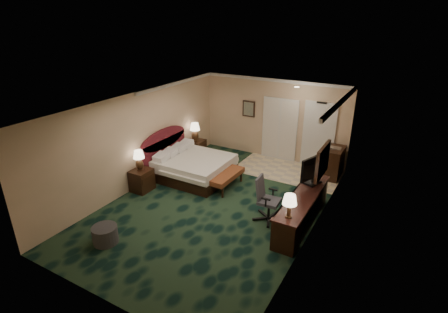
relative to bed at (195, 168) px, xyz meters
The scene contains 25 objects.
floor 1.81m from the bed, 38.33° to the right, with size 5.00×7.50×0.00m, color black.
ceiling 2.98m from the bed, 38.33° to the right, with size 5.00×7.50×0.00m, color silver.
wall_back 3.16m from the bed, 62.06° to the left, with size 5.00×0.00×2.70m, color tan.
wall_front 5.16m from the bed, 73.91° to the right, with size 5.00×0.00×2.70m, color tan.
wall_left 1.87m from the bed, 134.76° to the right, with size 0.00×7.50×2.70m, color tan.
wall_right 4.19m from the bed, 15.85° to the right, with size 0.00×7.50×2.70m, color tan.
crown_molding 2.94m from the bed, 38.33° to the right, with size 5.00×7.50×0.10m, color silver, non-canonical shape.
tile_patch 2.93m from the bed, 37.91° to the left, with size 3.20×1.70×0.01m, color #BBAF98.
headboard 1.11m from the bed, behind, with size 0.12×2.00×1.40m, color #4A0913, non-canonical shape.
entry_door 4.01m from the bed, 41.51° to the left, with size 1.02×0.06×2.18m, color silver.
closet_doors 3.17m from the bed, 57.60° to the left, with size 1.20×0.06×2.10m, color silver.
wall_art 2.94m from the bed, 79.10° to the left, with size 0.45×0.06×0.55m, color #50665F.
wall_mirror 4.09m from the bed, ahead, with size 0.05×0.95×0.75m, color white.
bed is the anchor object (origin of this frame).
nightstand_near 1.65m from the bed, 120.24° to the right, with size 0.49×0.57×0.62m, color black.
nightstand_far 1.58m from the bed, 121.88° to the left, with size 0.48×0.55×0.61m, color black.
lamp_near 1.76m from the bed, 121.02° to the right, with size 0.31×0.31×0.58m, color black, non-canonical shape.
lamp_far 1.66m from the bed, 123.26° to the left, with size 0.33×0.33×0.63m, color black, non-canonical shape.
bed_bench 1.18m from the bed, ahead, with size 0.45×1.31×0.44m, color brown.
ottoman 3.67m from the bed, 88.23° to the right, with size 0.55×0.55×0.39m, color #323135.
desk 3.70m from the bed, 13.37° to the right, with size 0.57×2.64×0.76m, color black.
tv 3.69m from the bed, ahead, with size 0.08×0.94×0.73m, color black.
desk_lamp 4.13m from the bed, 27.57° to the right, with size 0.30×0.30×0.52m, color black, non-canonical shape.
desk_chair 3.05m from the bed, 20.49° to the right, with size 0.64×0.60×1.10m, color #3F3D48, non-canonical shape.
minibar 4.17m from the bed, 30.11° to the left, with size 0.49×0.88×0.92m, color black.
Camera 1 is at (4.09, -6.78, 4.70)m, focal length 28.00 mm.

